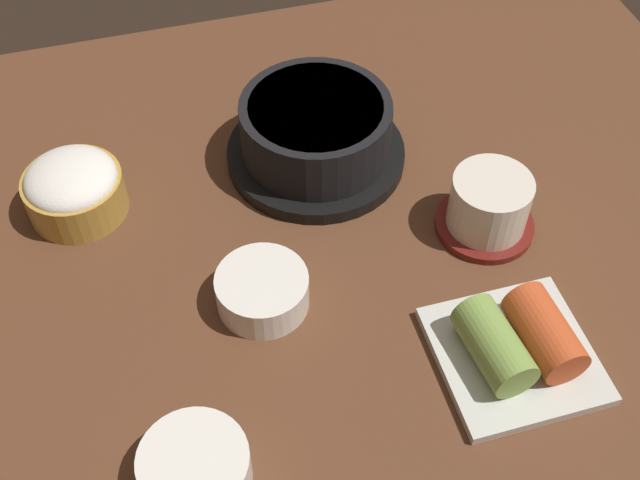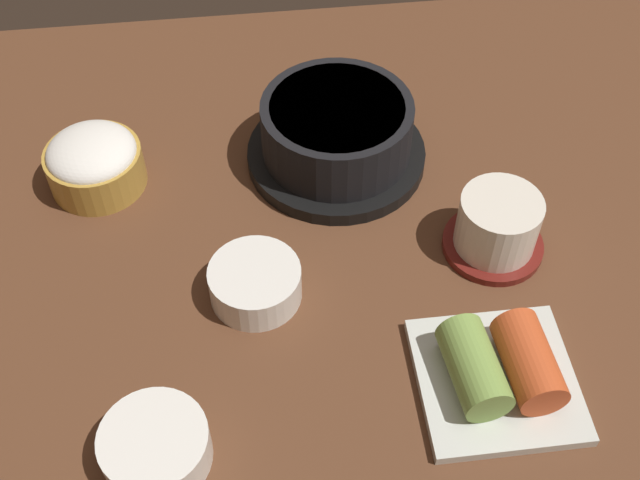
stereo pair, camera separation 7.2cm
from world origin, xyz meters
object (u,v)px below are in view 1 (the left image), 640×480
at_px(rice_bowl, 74,188).
at_px(tea_cup_with_saucer, 489,206).
at_px(side_bowl_near, 195,468).
at_px(stone_pot, 316,134).
at_px(banchan_cup_center, 262,290).
at_px(kimchi_plate, 517,345).

height_order(rice_bowl, tea_cup_with_saucer, tea_cup_with_saucer).
bearing_deg(side_bowl_near, tea_cup_with_saucer, 29.39).
distance_m(rice_bowl, tea_cup_with_saucer, 0.39).
xyz_separation_m(stone_pot, banchan_cup_center, (-0.09, -0.16, -0.02)).
height_order(banchan_cup_center, side_bowl_near, same).
xyz_separation_m(rice_bowl, side_bowl_near, (0.06, -0.31, -0.01)).
distance_m(tea_cup_with_saucer, banchan_cup_center, 0.23).
height_order(banchan_cup_center, kimchi_plate, kimchi_plate).
relative_size(tea_cup_with_saucer, kimchi_plate, 0.73).
distance_m(tea_cup_with_saucer, side_bowl_near, 0.36).
xyz_separation_m(banchan_cup_center, side_bowl_near, (-0.09, -0.15, 0.00)).
xyz_separation_m(stone_pot, kimchi_plate, (0.10, -0.28, -0.02)).
distance_m(tea_cup_with_saucer, kimchi_plate, 0.15).
bearing_deg(kimchi_plate, rice_bowl, 140.97).
xyz_separation_m(rice_bowl, kimchi_plate, (0.34, -0.27, -0.01)).
height_order(stone_pot, kimchi_plate, stone_pot).
bearing_deg(kimchi_plate, tea_cup_with_saucer, 76.38).
bearing_deg(side_bowl_near, stone_pot, 59.78).
bearing_deg(stone_pot, tea_cup_with_saucer, -45.72).
bearing_deg(banchan_cup_center, kimchi_plate, -31.05).
height_order(rice_bowl, side_bowl_near, rice_bowl).
relative_size(kimchi_plate, side_bowl_near, 1.53).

